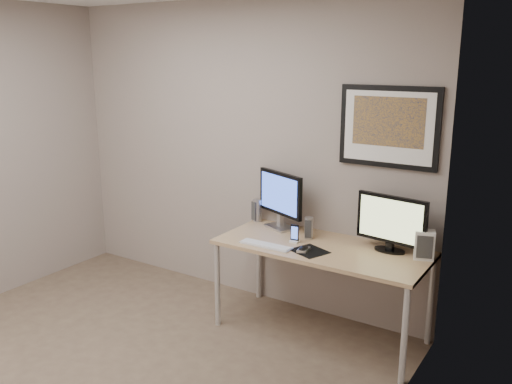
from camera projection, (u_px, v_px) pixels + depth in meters
floor at (99, 377)px, 3.69m from camera, size 3.60×3.60×0.00m
room at (133, 129)px, 3.66m from camera, size 3.60×3.60×3.60m
desk at (322, 254)px, 4.11m from camera, size 1.60×0.70×0.73m
framed_art at (389, 127)px, 3.96m from camera, size 0.75×0.04×0.60m
monitor_large at (280, 198)px, 4.45m from camera, size 0.50×0.25×0.48m
monitor_tv at (391, 222)px, 3.92m from camera, size 0.54×0.15×0.42m
speaker_left at (257, 210)px, 4.68m from camera, size 0.10×0.10×0.19m
speaker_right at (309, 228)px, 4.25m from camera, size 0.09×0.09×0.17m
phone_dock at (295, 234)px, 4.16m from camera, size 0.07×0.07×0.14m
keyboard at (266, 245)px, 4.09m from camera, size 0.42×0.11×0.01m
mousepad at (310, 251)px, 3.98m from camera, size 0.30×0.29×0.00m
mouse at (304, 249)px, 3.97m from camera, size 0.08×0.12×0.04m
fan_unit at (424, 245)px, 3.81m from camera, size 0.16×0.14×0.21m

